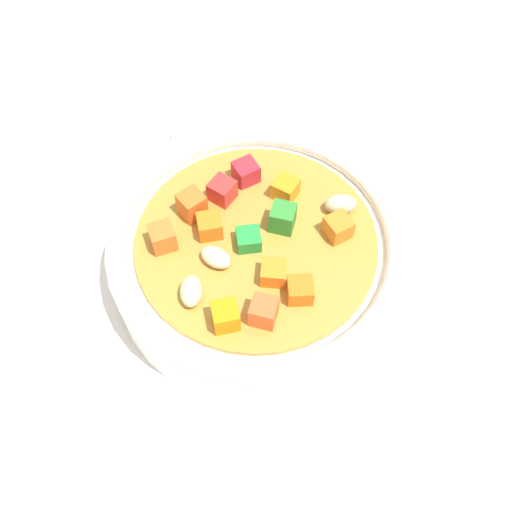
# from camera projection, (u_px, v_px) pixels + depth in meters

# --- Properties ---
(ground_plane) EXTENTS (1.40, 1.40, 0.02)m
(ground_plane) POSITION_uv_depth(u_px,v_px,m) (256.00, 281.00, 0.42)
(ground_plane) COLOR silver
(soup_bowl_main) EXTENTS (0.19, 0.19, 0.06)m
(soup_bowl_main) POSITION_uv_depth(u_px,v_px,m) (256.00, 253.00, 0.39)
(soup_bowl_main) COLOR white
(soup_bowl_main) RESTS_ON ground_plane
(spoon) EXTENTS (0.20, 0.10, 0.01)m
(spoon) POSITION_uv_depth(u_px,v_px,m) (171.00, 133.00, 0.47)
(spoon) COLOR silver
(spoon) RESTS_ON ground_plane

